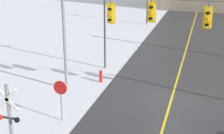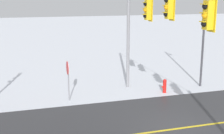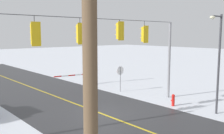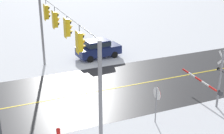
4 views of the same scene
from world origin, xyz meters
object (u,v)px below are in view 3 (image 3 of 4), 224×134
(stop_sign, at_px, (120,73))
(utility_pole, at_px, (90,61))
(streetlamp_near, at_px, (218,55))
(fire_hydrant, at_px, (173,100))
(railroad_crossing, at_px, (86,66))

(stop_sign, bearing_deg, utility_pole, 45.87)
(streetlamp_near, distance_m, fire_hydrant, 4.59)
(stop_sign, distance_m, railroad_crossing, 4.81)
(stop_sign, bearing_deg, fire_hydrant, 87.52)
(streetlamp_near, relative_size, utility_pole, 0.69)
(fire_hydrant, height_order, utility_pole, utility_pole)
(fire_hydrant, distance_m, utility_pole, 15.68)
(stop_sign, xyz_separation_m, fire_hydrant, (0.26, 6.03, -1.25))
(railroad_crossing, relative_size, fire_hydrant, 5.21)
(railroad_crossing, relative_size, streetlamp_near, 0.71)
(streetlamp_near, bearing_deg, railroad_crossing, -87.40)
(railroad_crossing, xyz_separation_m, utility_pole, (12.79, 18.44, 2.85))
(railroad_crossing, xyz_separation_m, streetlamp_near, (-0.63, 13.81, 1.95))
(utility_pole, bearing_deg, streetlamp_near, -160.93)
(railroad_crossing, relative_size, utility_pole, 0.49)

